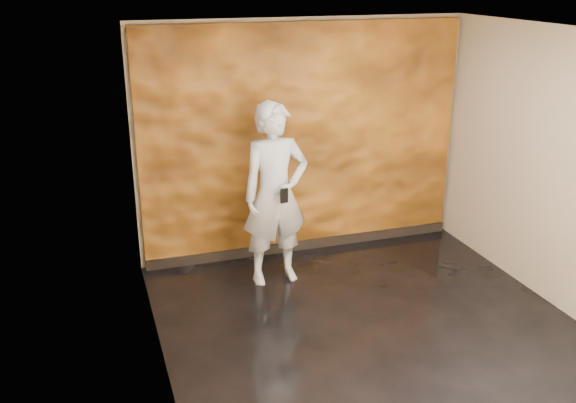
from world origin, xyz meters
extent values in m
cube|color=black|center=(0.00, 0.00, -0.01)|extent=(4.00, 4.00, 0.01)
cube|color=#B7A792|center=(0.00, 2.00, 1.40)|extent=(4.00, 0.02, 2.80)
cube|color=#B7A792|center=(0.00, -2.00, 1.40)|extent=(4.00, 0.02, 2.80)
cube|color=#B7A792|center=(-2.00, 0.00, 1.40)|extent=(0.02, 4.00, 2.80)
cube|color=#B7A792|center=(2.00, 0.00, 1.40)|extent=(0.02, 4.00, 2.80)
cube|color=white|center=(0.00, 0.00, 2.80)|extent=(4.00, 4.00, 0.01)
cube|color=orange|center=(0.00, 1.96, 1.38)|extent=(3.90, 0.06, 2.75)
cube|color=black|center=(0.00, 1.92, 0.06)|extent=(3.90, 0.04, 0.12)
imported|color=#A3A9B3|center=(-0.58, 1.25, 1.01)|extent=(0.76, 0.52, 2.02)
cube|color=black|center=(-0.57, 0.97, 1.09)|extent=(0.09, 0.03, 0.16)
camera|label=1|loc=(-2.48, -4.99, 3.29)|focal=40.00mm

